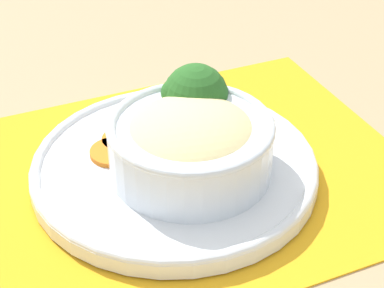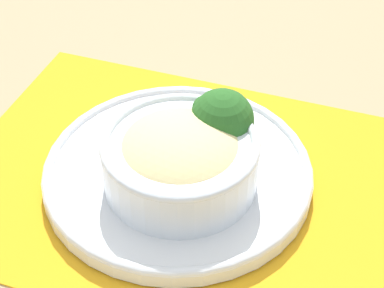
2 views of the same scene
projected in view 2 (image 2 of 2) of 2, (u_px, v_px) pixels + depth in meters
name	position (u px, v px, depth m)	size (l,w,h in m)	color
ground_plane	(178.00, 181.00, 0.71)	(4.00, 4.00, 0.00)	tan
placemat	(178.00, 180.00, 0.71)	(0.53, 0.43, 0.00)	orange
plate	(178.00, 171.00, 0.70)	(0.30, 0.30, 0.02)	silver
bowl	(180.00, 158.00, 0.66)	(0.16, 0.16, 0.07)	silver
broccoli_floret	(222.00, 120.00, 0.68)	(0.07, 0.07, 0.09)	#84AD5B
carrot_slice_near	(166.00, 128.00, 0.75)	(0.05, 0.05, 0.01)	orange
carrot_slice_middle	(146.00, 134.00, 0.74)	(0.05, 0.05, 0.01)	orange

